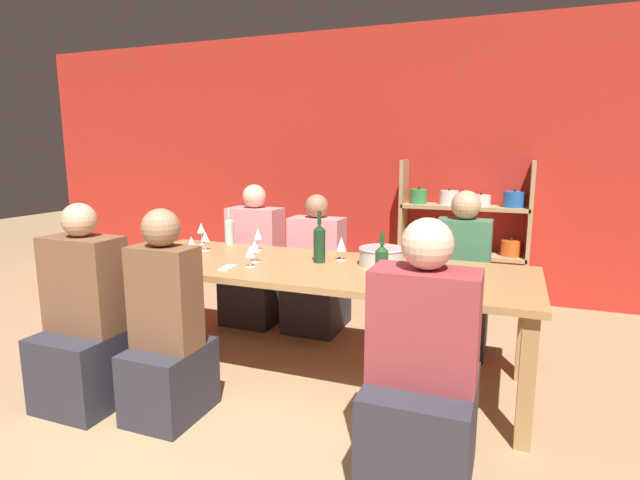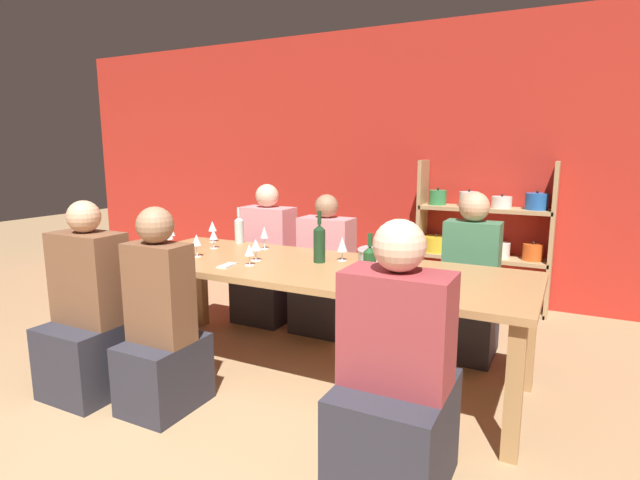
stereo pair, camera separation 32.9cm
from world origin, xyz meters
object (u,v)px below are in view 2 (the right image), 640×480
(person_near_c, at_px, (395,395))
(wine_glass_red_b, at_px, (264,233))
(dining_table, at_px, (313,276))
(person_far_b, at_px, (326,281))
(wine_glass_red_e, at_px, (212,227))
(person_near_b, at_px, (162,335))
(person_near_a, at_px, (93,324))
(person_far_a, at_px, (269,271))
(wine_glass_empty_a, at_px, (256,245))
(wine_bottle_dark, at_px, (319,243))
(mixing_bowl, at_px, (381,257))
(wine_glass_white_a, at_px, (171,231))
(wine_glass_red_c, at_px, (249,251))
(wine_bottle_green, at_px, (370,267))
(shelf_unit, at_px, (480,246))
(wine_glass_red_d, at_px, (213,235))
(wine_bottle_amber, at_px, (239,229))
(wine_glass_white_b, at_px, (197,241))
(wine_glass_red_a, at_px, (342,245))
(wine_glass_empty_b, at_px, (168,234))
(person_far_c, at_px, (469,296))
(cell_phone, at_px, (227,265))

(person_near_c, bearing_deg, wine_glass_red_b, 141.03)
(dining_table, height_order, person_far_b, person_far_b)
(wine_glass_red_e, bearing_deg, person_far_b, 30.93)
(person_far_b, bearing_deg, person_near_b, 81.13)
(person_near_a, xyz_separation_m, person_far_a, (0.22, 1.64, 0.00))
(wine_glass_empty_a, bearing_deg, person_far_a, 118.44)
(wine_bottle_dark, bearing_deg, wine_glass_red_e, 166.88)
(mixing_bowl, xyz_separation_m, wine_glass_empty_a, (-0.81, -0.22, 0.04))
(dining_table, distance_m, wine_glass_red_e, 1.17)
(wine_glass_white_a, bearing_deg, wine_glass_red_c, -16.93)
(wine_bottle_green, relative_size, wine_glass_white_a, 1.91)
(shelf_unit, height_order, wine_glass_red_c, shelf_unit)
(person_far_b, bearing_deg, person_near_a, 64.27)
(wine_glass_empty_a, xyz_separation_m, wine_glass_red_d, (-0.53, 0.21, -0.01))
(wine_bottle_dark, bearing_deg, person_near_a, -140.35)
(mixing_bowl, bearing_deg, wine_bottle_amber, 168.51)
(person_far_b, bearing_deg, wine_bottle_green, 125.21)
(wine_glass_white_b, bearing_deg, dining_table, 9.36)
(wine_glass_empty_a, bearing_deg, wine_bottle_dark, 20.78)
(wine_glass_red_e, bearing_deg, wine_glass_red_a, -6.75)
(wine_glass_red_c, bearing_deg, wine_glass_empty_b, 166.93)
(wine_bottle_green, bearing_deg, person_near_a, -165.12)
(mixing_bowl, xyz_separation_m, wine_glass_red_b, (-0.98, 0.14, 0.06))
(wine_glass_red_a, xyz_separation_m, person_far_b, (-0.42, 0.62, -0.45))
(wine_bottle_amber, xyz_separation_m, wine_glass_red_c, (0.53, -0.61, -0.02))
(person_far_c, bearing_deg, wine_glass_red_b, 18.59)
(wine_glass_red_a, bearing_deg, wine_glass_red_d, -176.89)
(wine_bottle_dark, bearing_deg, wine_glass_white_b, -164.41)
(wine_glass_red_d, height_order, wine_glass_red_e, wine_glass_red_e)
(wine_glass_red_a, distance_m, wine_glass_red_c, 0.62)
(wine_glass_red_b, distance_m, person_near_b, 1.17)
(wine_bottle_amber, height_order, person_near_c, person_near_c)
(shelf_unit, relative_size, wine_glass_red_c, 10.02)
(wine_glass_white_b, bearing_deg, wine_glass_empty_a, 10.61)
(wine_bottle_green, bearing_deg, shelf_unit, 85.68)
(wine_glass_white_b, relative_size, person_near_c, 0.13)
(person_near_b, bearing_deg, wine_bottle_green, 20.29)
(wine_glass_red_d, bearing_deg, wine_glass_red_e, 130.59)
(wine_glass_red_a, distance_m, cell_phone, 0.77)
(person_near_a, bearing_deg, wine_glass_red_e, 89.99)
(wine_glass_red_a, xyz_separation_m, wine_glass_white_b, (-0.96, -0.35, 0.00))
(person_far_c, bearing_deg, wine_bottle_amber, 11.64)
(person_near_b, height_order, person_near_c, person_near_c)
(dining_table, bearing_deg, person_far_b, 110.65)
(cell_phone, height_order, person_far_c, person_far_c)
(mixing_bowl, xyz_separation_m, wine_bottle_green, (0.14, -0.54, 0.06))
(dining_table, bearing_deg, wine_glass_white_b, -170.64)
(wine_bottle_green, height_order, person_far_b, person_far_b)
(wine_glass_empty_a, distance_m, person_near_b, 0.85)
(wine_bottle_green, bearing_deg, wine_bottle_dark, 138.75)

